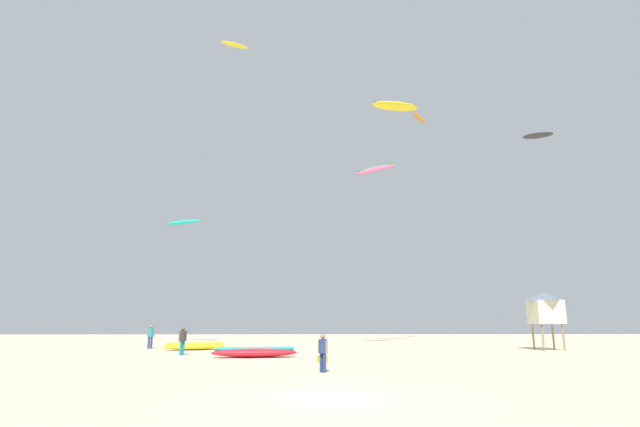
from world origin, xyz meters
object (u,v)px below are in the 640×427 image
kite_aloft_2 (375,169)px  kite_aloft_4 (538,136)px  person_foreground (323,350)px  kite_aloft_0 (395,106)px  kite_grounded_near (255,352)px  kite_grounded_mid (194,346)px  kite_aloft_1 (235,45)px  kite_aloft_3 (419,118)px  kite_aloft_5 (183,222)px  cooler_box (322,359)px  person_midground (183,339)px  person_left (151,335)px  lifeguard_tower (545,308)px

kite_aloft_2 → kite_aloft_4: 13.64m
person_foreground → kite_aloft_0: bearing=23.7°
kite_grounded_near → kite_grounded_mid: (-5.28, 7.21, -0.03)m
kite_aloft_2 → kite_grounded_mid: bearing=-163.0°
kite_aloft_1 → kite_aloft_2: bearing=15.7°
kite_aloft_0 → kite_aloft_3: size_ratio=1.42×
kite_aloft_3 → kite_grounded_near: bearing=-129.7°
kite_grounded_mid → kite_aloft_4: (25.67, -3.20, 15.49)m
kite_aloft_0 → kite_aloft_5: 23.10m
cooler_box → kite_aloft_1: bearing=123.2°
person_midground → person_left: bearing=-18.3°
kite_aloft_1 → kite_aloft_2: (12.46, 3.50, -10.13)m
kite_grounded_near → kite_aloft_0: (11.09, 11.51, 21.27)m
lifeguard_tower → kite_aloft_4: 12.92m
kite_aloft_2 → kite_aloft_5: size_ratio=0.90×
person_midground → kite_aloft_4: (25.23, 2.00, 14.73)m
kite_grounded_near → kite_aloft_5: bearing=119.4°
kite_aloft_1 → kite_aloft_3: size_ratio=0.78×
kite_aloft_1 → kite_aloft_0: bearing=13.3°
kite_grounded_mid → cooler_box: bearing=-48.4°
person_foreground → kite_aloft_1: (-7.28, 16.32, 24.64)m
person_midground → kite_aloft_0: (15.92, 9.49, 20.54)m
kite_grounded_mid → lifeguard_tower: lifeguard_tower is taller
kite_aloft_2 → person_foreground: bearing=-104.6°
kite_aloft_0 → person_midground: bearing=-149.2°
person_foreground → kite_aloft_5: (-13.00, 24.46, 10.49)m
kite_aloft_0 → kite_aloft_2: 6.45m
person_midground → lifeguard_tower: bearing=-130.1°
lifeguard_tower → kite_aloft_5: bearing=161.8°
lifeguard_tower → kite_aloft_0: kite_aloft_0 is taller
person_left → lifeguard_tower: 30.13m
kite_aloft_1 → kite_aloft_4: size_ratio=1.14×
kite_aloft_5 → kite_grounded_near: bearing=-60.6°
person_midground → kite_aloft_2: (13.88, 9.57, 14.43)m
lifeguard_tower → person_midground: bearing=-170.4°
kite_aloft_1 → person_left: bearing=170.2°
person_left → kite_grounded_near: 12.91m
person_left → kite_aloft_1: (5.74, -0.99, 24.54)m
person_foreground → kite_grounded_near: person_foreground is taller
kite_aloft_4 → kite_aloft_5: size_ratio=0.52×
kite_aloft_0 → kite_aloft_2: bearing=178.0°
person_left → kite_aloft_4: bearing=73.4°
person_left → cooler_box: size_ratio=3.17×
person_foreground → kite_aloft_2: kite_aloft_2 is taller
person_left → kite_grounded_near: person_left is taller
kite_aloft_1 → person_foreground: bearing=-66.0°
kite_aloft_0 → kite_aloft_1: kite_aloft_1 is taller
lifeguard_tower → kite_aloft_3: 23.92m
kite_aloft_2 → kite_grounded_near: bearing=-128.0°
lifeguard_tower → cooler_box: (-16.83, -9.56, -2.89)m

